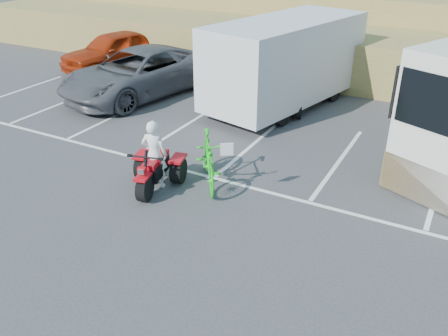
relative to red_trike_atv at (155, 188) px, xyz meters
The scene contains 11 objects.
ground 1.60m from the red_trike_atv, 47.80° to the right, with size 100.00×100.00×0.00m, color #39393B.
parking_stripes 3.47m from the red_trike_atv, 56.04° to the left, with size 28.00×5.16×0.01m.
grass_embankment 14.41m from the red_trike_atv, 85.70° to the left, with size 40.00×8.50×3.10m.
red_trike_atv is the anchor object (origin of this frame).
rider 0.92m from the red_trike_atv, 104.56° to the left, with size 0.66×0.44×1.82m, color white.
green_dirt_bike 1.59m from the red_trike_atv, 39.34° to the left, with size 0.65×2.29×1.38m, color #14BF19.
grey_pickup 7.81m from the red_trike_atv, 130.02° to the left, with size 3.00×6.51×1.81m, color #47494F.
red_car 12.09m from the red_trike_atv, 134.62° to the left, with size 2.03×5.05×1.72m, color #9A2408.
cargo_trailer 7.76m from the red_trike_atv, 86.08° to the left, with size 4.18×7.20×3.15m.
quad_atv_blue 7.14m from the red_trike_atv, 104.17° to the left, with size 1.04×1.39×0.91m, color navy, non-canonical shape.
quad_atv_green 6.83m from the red_trike_atv, 81.90° to the left, with size 1.05×1.41×0.92m, color #155D23, non-canonical shape.
Camera 1 is at (5.59, -7.37, 6.09)m, focal length 38.00 mm.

